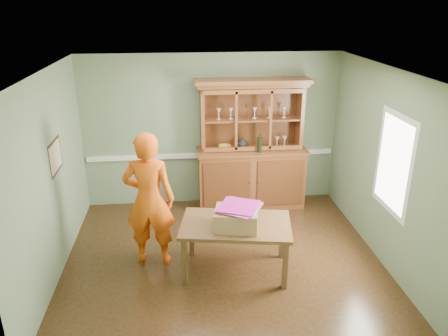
{
  "coord_description": "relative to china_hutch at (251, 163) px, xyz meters",
  "views": [
    {
      "loc": [
        -0.55,
        -5.42,
        3.53
      ],
      "look_at": [
        0.06,
        0.4,
        1.25
      ],
      "focal_mm": 35.0,
      "sensor_mm": 36.0,
      "label": 1
    }
  ],
  "objects": [
    {
      "name": "wall_right",
      "position": [
        1.57,
        -1.74,
        0.55
      ],
      "size": [
        0.0,
        4.0,
        4.0
      ],
      "primitive_type": "plane",
      "rotation": [
        1.57,
        0.0,
        -1.57
      ],
      "color": "gray",
      "rests_on": "floor"
    },
    {
      "name": "kite_stack",
      "position": [
        -0.5,
        -2.13,
        0.21
      ],
      "size": [
        0.64,
        0.64,
        0.04
      ],
      "rotation": [
        0.0,
        0.0,
        1.09
      ],
      "color": "green",
      "rests_on": "cardboard_box"
    },
    {
      "name": "wall_back",
      "position": [
        -0.68,
        0.26,
        0.55
      ],
      "size": [
        4.5,
        0.0,
        4.5
      ],
      "primitive_type": "plane",
      "rotation": [
        1.57,
        0.0,
        0.0
      ],
      "color": "gray",
      "rests_on": "floor"
    },
    {
      "name": "chair_rail",
      "position": [
        -0.68,
        0.23,
        0.1
      ],
      "size": [
        4.41,
        0.05,
        0.08
      ],
      "primitive_type": "cube",
      "color": "white",
      "rests_on": "wall_back"
    },
    {
      "name": "dining_table",
      "position": [
        -0.54,
        -2.05,
        -0.16
      ],
      "size": [
        1.58,
        1.11,
        0.73
      ],
      "rotation": [
        0.0,
        0.0,
        -0.17
      ],
      "color": "brown",
      "rests_on": "floor"
    },
    {
      "name": "ceiling",
      "position": [
        -0.68,
        -1.74,
        1.9
      ],
      "size": [
        4.5,
        4.5,
        0.0
      ],
      "primitive_type": "plane",
      "rotation": [
        3.14,
        0.0,
        0.0
      ],
      "color": "white",
      "rests_on": "wall_back"
    },
    {
      "name": "person",
      "position": [
        -1.69,
        -1.69,
        0.17
      ],
      "size": [
        0.76,
        0.55,
        1.93
      ],
      "primitive_type": "imported",
      "rotation": [
        0.0,
        0.0,
        3.02
      ],
      "color": "#FF6210",
      "rests_on": "floor"
    },
    {
      "name": "china_hutch",
      "position": [
        0.0,
        0.0,
        0.0
      ],
      "size": [
        1.95,
        0.64,
        2.29
      ],
      "color": "brown",
      "rests_on": "floor"
    },
    {
      "name": "wall_left",
      "position": [
        -2.93,
        -1.74,
        0.55
      ],
      "size": [
        0.0,
        4.0,
        4.0
      ],
      "primitive_type": "plane",
      "rotation": [
        1.57,
        0.0,
        1.57
      ],
      "color": "gray",
      "rests_on": "floor"
    },
    {
      "name": "framed_map",
      "position": [
        -2.91,
        -1.44,
        0.75
      ],
      "size": [
        0.03,
        0.6,
        0.46
      ],
      "color": "black",
      "rests_on": "wall_left"
    },
    {
      "name": "wall_front",
      "position": [
        -0.68,
        -3.74,
        0.55
      ],
      "size": [
        4.5,
        0.0,
        4.5
      ],
      "primitive_type": "plane",
      "rotation": [
        -1.57,
        0.0,
        0.0
      ],
      "color": "gray",
      "rests_on": "floor"
    },
    {
      "name": "window_panel",
      "position": [
        1.55,
        -2.04,
        0.7
      ],
      "size": [
        0.03,
        0.96,
        1.36
      ],
      "color": "white",
      "rests_on": "wall_right"
    },
    {
      "name": "cardboard_box",
      "position": [
        -0.55,
        -2.15,
        0.06
      ],
      "size": [
        0.63,
        0.54,
        0.26
      ],
      "primitive_type": "cube",
      "rotation": [
        0.0,
        0.0,
        -0.2
      ],
      "color": "tan",
      "rests_on": "dining_table"
    },
    {
      "name": "floor",
      "position": [
        -0.68,
        -1.74,
        -0.8
      ],
      "size": [
        4.5,
        4.5,
        0.0
      ],
      "primitive_type": "plane",
      "color": "#483017",
      "rests_on": "ground"
    }
  ]
}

